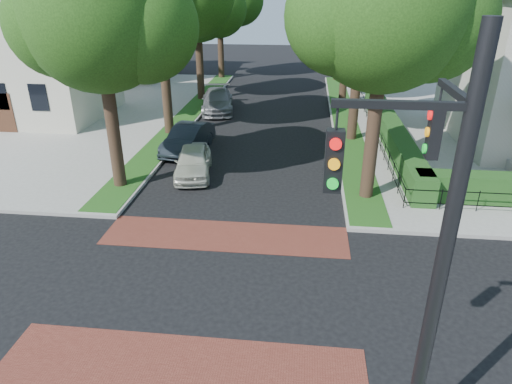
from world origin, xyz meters
TOP-DOWN VIEW (x-y plane):
  - ground at (0.00, 0.00)m, footprint 120.00×120.00m
  - crosswalk_far at (0.00, 3.20)m, footprint 9.00×2.20m
  - crosswalk_near at (0.00, -3.20)m, footprint 9.00×2.20m
  - grass_strip_ne at (5.40, 19.10)m, footprint 1.60×29.80m
  - grass_strip_nw at (-5.40, 19.10)m, footprint 1.60×29.80m
  - tree_right_near at (5.60, 7.24)m, footprint 7.75×6.67m
  - tree_right_far at (5.60, 24.22)m, footprint 7.25×6.23m
  - tree_left_near at (-5.40, 7.23)m, footprint 7.50×6.45m
  - tree_left_far at (-5.40, 24.22)m, footprint 7.00×6.02m
  - hedge_main_road at (7.70, 15.00)m, footprint 1.00×18.00m
  - fence_main_road at (6.90, 15.00)m, footprint 0.06×18.00m
  - house_left_near at (-15.49, 17.99)m, footprint 10.00×9.00m
  - house_left_far at (-15.49, 31.99)m, footprint 10.00×9.00m
  - traffic_signal at (4.89, -4.41)m, footprint 2.17×2.00m
  - parked_car_front at (-2.53, 8.85)m, footprint 2.30×4.32m
  - parked_car_middle at (-3.60, 12.15)m, footprint 2.26×4.69m
  - parked_car_rear at (-3.60, 20.85)m, footprint 3.04×5.62m

SIDE VIEW (x-z plane):
  - ground at x=0.00m, z-range 0.00..0.00m
  - crosswalk_far at x=0.00m, z-range 0.00..0.01m
  - crosswalk_near at x=0.00m, z-range 0.00..0.01m
  - grass_strip_ne at x=5.40m, z-range 0.15..0.17m
  - grass_strip_nw at x=-5.40m, z-range 0.15..0.17m
  - fence_main_road at x=6.90m, z-range 0.15..1.05m
  - parked_car_front at x=-2.53m, z-range 0.00..1.40m
  - parked_car_middle at x=-3.60m, z-range 0.00..1.48m
  - hedge_main_road at x=7.70m, z-range 0.15..1.35m
  - parked_car_rear at x=-3.60m, z-range 0.00..1.55m
  - traffic_signal at x=4.89m, z-range 0.71..8.71m
  - house_left_near at x=-15.49m, z-range -0.03..10.11m
  - house_left_far at x=-15.49m, z-range -0.03..10.11m
  - tree_right_far at x=5.60m, z-range 2.04..11.78m
  - tree_left_far at x=-5.40m, z-range 2.19..12.05m
  - tree_left_near at x=-5.40m, z-range 2.17..12.37m
  - tree_right_near at x=5.60m, z-range 2.30..12.96m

